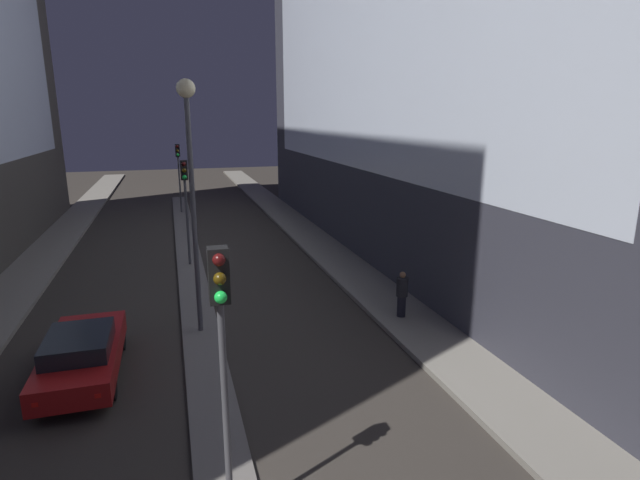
{
  "coord_description": "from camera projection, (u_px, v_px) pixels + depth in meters",
  "views": [
    {
      "loc": [
        -0.61,
        -4.66,
        7.01
      ],
      "look_at": [
        6.89,
        20.37,
        0.5
      ],
      "focal_mm": 28.0,
      "sensor_mm": 36.0,
      "label": 1
    }
  ],
  "objects": [
    {
      "name": "traffic_light_far",
      "position": [
        178.0,
        163.0,
        35.96
      ],
      "size": [
        0.32,
        0.42,
        4.94
      ],
      "color": "#4C4C51",
      "rests_on": "median_strip"
    },
    {
      "name": "traffic_light_near",
      "position": [
        222.0,
        328.0,
        7.95
      ],
      "size": [
        0.32,
        0.42,
        4.94
      ],
      "color": "#4C4C51",
      "rests_on": "median_strip"
    },
    {
      "name": "median_strip",
      "position": [
        189.0,
        256.0,
        25.42
      ],
      "size": [
        1.2,
        39.39,
        0.11
      ],
      "color": "#66605B",
      "rests_on": "ground"
    },
    {
      "name": "car_left_lane",
      "position": [
        82.0,
        354.0,
        13.56
      ],
      "size": [
        1.88,
        4.73,
        1.41
      ],
      "color": "maroon",
      "rests_on": "ground"
    },
    {
      "name": "pedestrian_on_right_sidewalk",
      "position": [
        402.0,
        293.0,
        17.34
      ],
      "size": [
        0.4,
        0.4,
        1.63
      ],
      "color": "black",
      "rests_on": "sidewalk_right"
    },
    {
      "name": "street_lamp",
      "position": [
        190.0,
        158.0,
        15.17
      ],
      "size": [
        0.56,
        0.56,
        7.97
      ],
      "color": "#4C4C51",
      "rests_on": "median_strip"
    },
    {
      "name": "traffic_light_mid",
      "position": [
        185.0,
        189.0,
        23.0
      ],
      "size": [
        0.32,
        0.42,
        4.94
      ],
      "color": "#4C4C51",
      "rests_on": "median_strip"
    }
  ]
}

